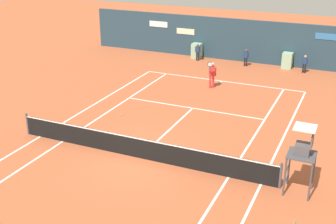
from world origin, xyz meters
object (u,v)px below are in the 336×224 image
(umpire_chair, at_px, (303,151))
(player_on_baseline, at_px, (212,73))
(ball_kid_left_post, at_px, (305,63))
(ball_kid_centre_post, at_px, (246,56))
(tennis_ball_near_service_line, at_px, (120,115))
(ball_kid_right_post, at_px, (198,51))

(umpire_chair, xyz_separation_m, player_on_baseline, (-6.86, 10.11, -0.74))
(player_on_baseline, distance_m, ball_kid_left_post, 7.42)
(ball_kid_centre_post, bearing_deg, player_on_baseline, 85.51)
(ball_kid_centre_post, distance_m, tennis_ball_near_service_line, 12.46)
(ball_kid_left_post, relative_size, tennis_ball_near_service_line, 18.40)
(player_on_baseline, height_order, ball_kid_centre_post, player_on_baseline)
(player_on_baseline, distance_m, ball_kid_centre_post, 5.72)
(umpire_chair, height_order, tennis_ball_near_service_line, umpire_chair)
(player_on_baseline, distance_m, tennis_ball_near_service_line, 6.96)
(player_on_baseline, height_order, ball_kid_right_post, player_on_baseline)
(tennis_ball_near_service_line, bearing_deg, ball_kid_left_post, 56.95)
(umpire_chair, height_order, ball_kid_right_post, umpire_chair)
(player_on_baseline, distance_m, ball_kid_right_post, 6.45)
(ball_kid_left_post, bearing_deg, player_on_baseline, 54.10)
(tennis_ball_near_service_line, bearing_deg, umpire_chair, -21.57)
(player_on_baseline, bearing_deg, tennis_ball_near_service_line, 37.97)
(umpire_chair, xyz_separation_m, ball_kid_left_post, (-2.08, 15.78, -0.99))
(umpire_chair, bearing_deg, player_on_baseline, 34.15)
(ball_kid_right_post, relative_size, ball_kid_left_post, 1.02)
(player_on_baseline, bearing_deg, ball_kid_left_post, -156.72)
(ball_kid_centre_post, bearing_deg, ball_kid_right_post, 2.09)
(ball_kid_right_post, distance_m, ball_kid_left_post, 7.84)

